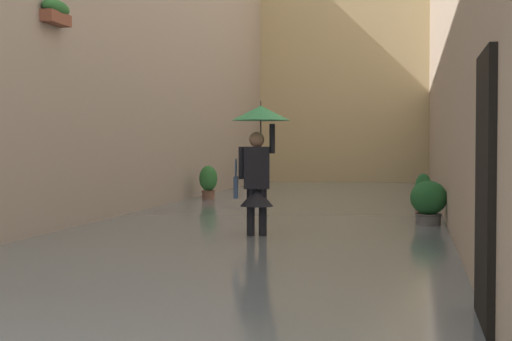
{
  "coord_description": "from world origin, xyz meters",
  "views": [
    {
      "loc": [
        -2.44,
        2.7,
        1.5
      ],
      "look_at": [
        -0.07,
        -9.11,
        1.09
      ],
      "focal_mm": 54.66,
      "sensor_mm": 36.0,
      "label": 1
    }
  ],
  "objects": [
    {
      "name": "ground_plane",
      "position": [
        0.0,
        -12.62,
        0.0
      ],
      "size": [
        63.11,
        63.11,
        0.0
      ],
      "primitive_type": "plane",
      "color": "slate"
    },
    {
      "name": "flood_water",
      "position": [
        0.0,
        -12.62,
        0.07
      ],
      "size": [
        6.83,
        31.24,
        0.13
      ],
      "primitive_type": "cube",
      "color": "slate",
      "rests_on": "ground_plane"
    },
    {
      "name": "building_facade_far",
      "position": [
        0.0,
        -26.14,
        5.51
      ],
      "size": [
        9.63,
        1.8,
        11.01
      ],
      "primitive_type": "cube",
      "color": "tan",
      "rests_on": "ground_plane"
    },
    {
      "name": "person_wading",
      "position": [
        -0.2,
        -8.65,
        1.42
      ],
      "size": [
        0.88,
        0.88,
        2.14
      ],
      "color": "black",
      "rests_on": "ground_plane"
    },
    {
      "name": "potted_plant_mid_right",
      "position": [
        2.53,
        -16.01,
        0.55
      ],
      "size": [
        0.45,
        0.45,
        0.97
      ],
      "color": "brown",
      "rests_on": "ground_plane"
    },
    {
      "name": "potted_plant_near_left",
      "position": [
        -2.65,
        -12.3,
        0.49
      ],
      "size": [
        0.33,
        0.33,
        0.95
      ],
      "color": "brown",
      "rests_on": "ground_plane"
    },
    {
      "name": "potted_plant_mid_left",
      "position": [
        -2.72,
        -10.8,
        0.5
      ],
      "size": [
        0.62,
        0.62,
        0.88
      ],
      "color": "#66605B",
      "rests_on": "ground_plane"
    }
  ]
}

